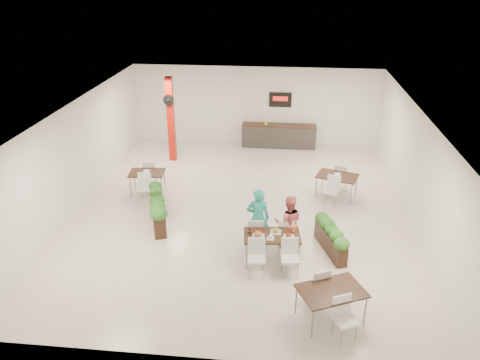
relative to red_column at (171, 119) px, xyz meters
name	(u,v)px	position (x,y,z in m)	size (l,w,h in m)	color
ground	(240,210)	(3.00, -3.79, -1.64)	(12.00, 12.00, 0.00)	beige
room_shell	(240,149)	(3.00, -3.79, 0.36)	(10.10, 12.10, 3.22)	white
red_column	(171,119)	(0.00, 0.00, 0.00)	(0.40, 0.41, 3.20)	#AC140B
service_counter	(279,135)	(4.00, 1.86, -1.15)	(3.00, 0.64, 2.20)	#2A2725
main_table	(272,239)	(4.05, -6.38, -1.01)	(1.48, 1.74, 0.92)	black
diner_man	(258,218)	(3.66, -5.73, -0.80)	(0.61, 0.40, 1.68)	teal
diner_woman	(288,222)	(4.46, -5.73, -0.89)	(0.74, 0.57, 1.52)	#D15D63
planter_left	(157,206)	(0.69, -4.78, -1.12)	(0.94, 1.97, 1.08)	black
planter_right	(331,235)	(5.57, -5.78, -1.16)	(0.82, 1.65, 0.89)	black
side_table_a	(147,176)	(-0.14, -2.93, -1.02)	(1.19, 1.65, 0.92)	black
side_table_b	(337,179)	(5.98, -2.54, -1.01)	(1.45, 1.67, 0.92)	black
side_table_c	(331,294)	(5.38, -8.42, -1.01)	(1.59, 1.65, 0.92)	black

